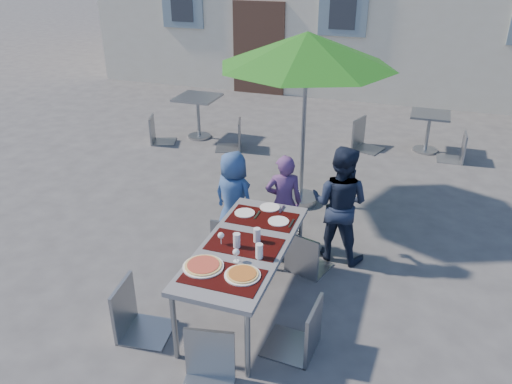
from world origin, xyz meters
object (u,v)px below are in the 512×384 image
at_px(pizza_near_right, 242,274).
at_px(child_1, 284,203).
at_px(child_0, 234,197).
at_px(chair_5, 205,334).
at_px(chair_0, 232,214).
at_px(bg_chair_r_0, 233,117).
at_px(patio_umbrella, 307,51).
at_px(bg_chair_l_0, 156,113).
at_px(bg_chair_l_1, 366,116).
at_px(chair_3, 130,280).
at_px(cafe_table_0, 198,108).
at_px(cafe_table_1, 429,126).
at_px(child_2, 340,204).
at_px(pizza_near_left, 203,266).
at_px(chair_4, 304,298).
at_px(bg_chair_r_1, 461,130).
at_px(chair_2, 307,229).
at_px(dining_table, 245,249).
at_px(chair_1, 270,210).

distance_m(pizza_near_right, child_1, 1.74).
bearing_deg(child_0, chair_5, 122.92).
xyz_separation_m(child_1, chair_0, (-0.49, -0.45, -0.01)).
height_order(child_0, bg_chair_r_0, child_0).
bearing_deg(patio_umbrella, bg_chair_r_0, 135.17).
distance_m(child_1, chair_0, 0.66).
bearing_deg(bg_chair_l_0, bg_chair_l_1, 14.24).
bearing_deg(chair_3, cafe_table_0, 108.58).
bearing_deg(cafe_table_1, child_2, -102.72).
bearing_deg(cafe_table_1, chair_3, -112.66).
relative_size(child_0, bg_chair_r_0, 1.16).
height_order(child_0, patio_umbrella, patio_umbrella).
bearing_deg(cafe_table_1, pizza_near_left, -107.68).
height_order(pizza_near_left, pizza_near_right, same).
bearing_deg(chair_4, bg_chair_l_0, 131.65).
bearing_deg(chair_0, pizza_near_left, -79.69).
bearing_deg(bg_chair_r_1, pizza_near_right, -109.81).
xyz_separation_m(chair_2, bg_chair_r_0, (-2.18, 3.35, 0.04)).
distance_m(pizza_near_left, child_1, 1.75).
relative_size(chair_4, chair_5, 1.04).
bearing_deg(cafe_table_0, bg_chair_l_0, -141.55).
height_order(pizza_near_right, chair_2, chair_2).
bearing_deg(child_2, chair_3, 59.37).
distance_m(chair_2, bg_chair_l_0, 4.86).
bearing_deg(pizza_near_right, chair_2, 78.12).
relative_size(child_0, chair_0, 1.17).
height_order(child_2, bg_chair_l_1, child_2).
bearing_deg(cafe_table_0, chair_0, -59.79).
height_order(chair_3, bg_chair_l_0, chair_3).
distance_m(dining_table, child_1, 1.24).
distance_m(chair_2, bg_chair_r_0, 3.99).
bearing_deg(dining_table, child_2, 60.72).
bearing_deg(bg_chair_l_1, pizza_near_left, -97.45).
relative_size(chair_3, bg_chair_l_0, 1.06).
distance_m(child_1, chair_5, 2.32).
bearing_deg(child_0, cafe_table_1, -101.67).
bearing_deg(dining_table, bg_chair_l_1, 84.32).
relative_size(pizza_near_right, cafe_table_1, 0.46).
distance_m(child_2, bg_chair_r_0, 3.80).
relative_size(cafe_table_1, bg_chair_l_1, 0.67).
bearing_deg(bg_chair_r_0, cafe_table_1, 17.03).
xyz_separation_m(chair_5, bg_chair_r_1, (2.03, 5.96, -0.01)).
xyz_separation_m(child_1, chair_4, (0.66, -1.66, -0.01)).
bearing_deg(bg_chair_l_1, chair_1, -98.25).
xyz_separation_m(bg_chair_l_0, bg_chair_r_1, (5.32, 0.88, -0.01)).
xyz_separation_m(dining_table, cafe_table_0, (-2.60, 4.49, -0.11)).
distance_m(chair_5, bg_chair_r_1, 6.29).
xyz_separation_m(pizza_near_left, cafe_table_1, (1.80, 5.65, -0.30)).
xyz_separation_m(chair_0, chair_3, (-0.41, -1.48, 0.01)).
xyz_separation_m(child_1, bg_chair_r_1, (2.06, 3.64, -0.05)).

